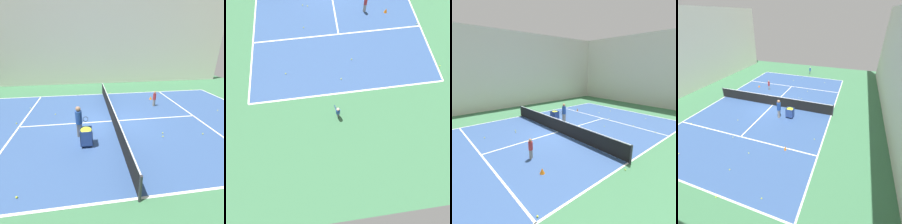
% 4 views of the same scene
% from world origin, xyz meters
% --- Properties ---
extents(line_baseline_near, '(11.73, 0.10, 0.00)m').
position_xyz_m(line_baseline_near, '(0.00, -10.12, 0.01)').
color(line_baseline_near, white).
rests_on(line_baseline_near, ground).
extents(line_service_near, '(11.73, 0.10, 0.00)m').
position_xyz_m(line_service_near, '(0.00, -5.56, 0.01)').
color(line_service_near, white).
rests_on(line_service_near, ground).
extents(player_near_baseline, '(0.28, 0.54, 1.08)m').
position_xyz_m(player_near_baseline, '(-0.83, -11.47, 0.62)').
color(player_near_baseline, '#4C4C56').
rests_on(player_near_baseline, ground).
extents(child_midcourt, '(0.32, 0.32, 1.16)m').
position_xyz_m(child_midcourt, '(2.19, -3.60, 0.67)').
color(child_midcourt, gray).
rests_on(child_midcourt, ground).
extents(training_cone_0, '(0.25, 0.25, 0.28)m').
position_xyz_m(training_cone_0, '(3.74, -3.91, 0.14)').
color(training_cone_0, orange).
rests_on(training_cone_0, ground).
extents(tennis_ball_3, '(0.07, 0.07, 0.07)m').
position_xyz_m(tennis_ball_3, '(5.69, -5.39, 0.04)').
color(tennis_ball_3, yellow).
rests_on(tennis_ball_3, ground).
extents(tennis_ball_4, '(0.07, 0.07, 0.07)m').
position_xyz_m(tennis_ball_4, '(-1.97, -2.53, 0.04)').
color(tennis_ball_4, yellow).
rests_on(tennis_ball_4, ground).
extents(tennis_ball_6, '(0.07, 0.07, 0.07)m').
position_xyz_m(tennis_ball_6, '(-3.68, -8.34, 0.04)').
color(tennis_ball_6, yellow).
rests_on(tennis_ball_6, ground).
extents(tennis_ball_7, '(0.07, 0.07, 0.07)m').
position_xyz_m(tennis_ball_7, '(-0.32, -9.18, 0.04)').
color(tennis_ball_7, yellow).
rests_on(tennis_ball_7, ground).
extents(tennis_ball_8, '(0.07, 0.07, 0.07)m').
position_xyz_m(tennis_ball_8, '(6.02, -9.04, 0.04)').
color(tennis_ball_8, yellow).
rests_on(tennis_ball_8, ground).
extents(tennis_ball_10, '(0.07, 0.07, 0.07)m').
position_xyz_m(tennis_ball_10, '(-2.32, -2.39, 0.04)').
color(tennis_ball_10, yellow).
rests_on(tennis_ball_10, ground).
extents(tennis_ball_12, '(0.07, 0.07, 0.07)m').
position_xyz_m(tennis_ball_12, '(-2.37, -4.66, 0.04)').
color(tennis_ball_12, yellow).
rests_on(tennis_ball_12, ground).
extents(tennis_ball_17, '(0.07, 0.07, 0.07)m').
position_xyz_m(tennis_ball_17, '(0.56, -7.81, 0.04)').
color(tennis_ball_17, yellow).
rests_on(tennis_ball_17, ground).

